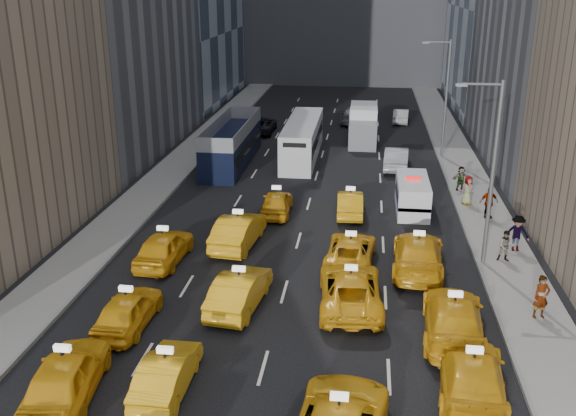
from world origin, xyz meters
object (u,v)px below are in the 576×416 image
at_px(nypd_van, 412,195).
at_px(pedestrian_0, 541,297).
at_px(city_bus, 303,140).
at_px(double_decker, 232,143).
at_px(box_truck, 363,125).

bearing_deg(nypd_van, pedestrian_0, -74.40).
height_order(nypd_van, city_bus, city_bus).
bearing_deg(double_decker, city_bus, 26.67).
height_order(double_decker, pedestrian_0, double_decker).
xyz_separation_m(double_decker, box_truck, (9.71, 7.92, -0.13)).
bearing_deg(city_bus, double_decker, -151.10).
xyz_separation_m(box_truck, pedestrian_0, (7.57, -29.67, -0.40)).
xyz_separation_m(nypd_van, city_bus, (-7.79, 11.22, 0.50)).
distance_m(double_decker, box_truck, 12.53).
bearing_deg(pedestrian_0, city_bus, 101.69).
xyz_separation_m(double_decker, city_bus, (5.08, 2.36, -0.18)).
bearing_deg(double_decker, pedestrian_0, -49.74).
bearing_deg(double_decker, box_truck, 41.03).
distance_m(nypd_van, double_decker, 15.64).
bearing_deg(box_truck, pedestrian_0, -74.73).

